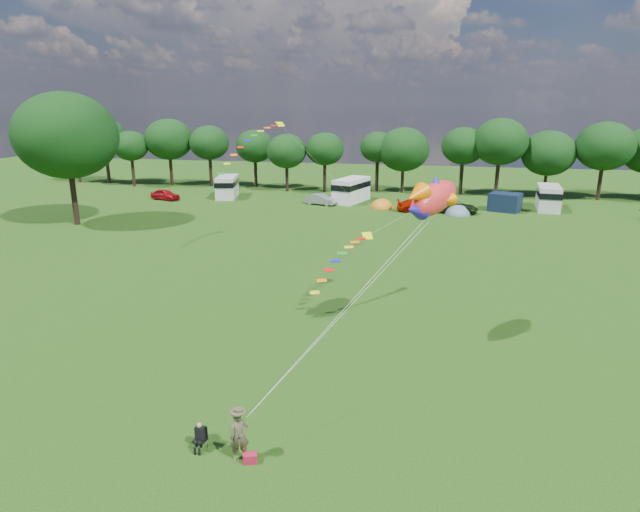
% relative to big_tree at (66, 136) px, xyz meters
% --- Properties ---
extents(ground_plane, '(180.00, 180.00, 0.00)m').
position_rel_big_tree_xyz_m(ground_plane, '(30.00, -28.00, -9.02)').
color(ground_plane, black).
rests_on(ground_plane, ground).
extents(tree_line, '(102.98, 10.98, 10.27)m').
position_rel_big_tree_xyz_m(tree_line, '(35.30, 26.99, -2.67)').
color(tree_line, black).
rests_on(tree_line, ground).
extents(big_tree, '(10.00, 10.00, 13.28)m').
position_rel_big_tree_xyz_m(big_tree, '(0.00, 0.00, 0.00)').
color(big_tree, black).
rests_on(big_tree, ground).
extents(car_a, '(4.43, 2.72, 1.38)m').
position_rel_big_tree_xyz_m(car_a, '(2.01, 15.25, -8.33)').
color(car_a, '#A10C13').
rests_on(car_a, ground).
extents(car_b, '(4.03, 2.36, 1.34)m').
position_rel_big_tree_xyz_m(car_b, '(22.44, 16.08, -8.35)').
color(car_b, gray).
rests_on(car_b, ground).
extents(car_c, '(4.78, 2.57, 1.36)m').
position_rel_big_tree_xyz_m(car_c, '(34.28, 14.13, -8.34)').
color(car_c, '#B41400').
rests_on(car_c, ground).
extents(car_d, '(5.47, 3.24, 1.40)m').
position_rel_big_tree_xyz_m(car_d, '(38.58, 14.18, -8.32)').
color(car_d, black).
rests_on(car_d, ground).
extents(campervan_b, '(3.65, 6.10, 2.79)m').
position_rel_big_tree_xyz_m(campervan_b, '(9.14, 18.84, -7.52)').
color(campervan_b, silver).
rests_on(campervan_b, ground).
extents(campervan_c, '(4.32, 6.62, 3.00)m').
position_rel_big_tree_xyz_m(campervan_c, '(25.84, 18.85, -7.40)').
color(campervan_c, white).
rests_on(campervan_c, ground).
extents(campervan_d, '(3.02, 5.95, 2.81)m').
position_rel_big_tree_xyz_m(campervan_d, '(49.30, 18.59, -7.51)').
color(campervan_d, silver).
rests_on(campervan_d, ground).
extents(tent_orange, '(2.75, 3.01, 2.15)m').
position_rel_big_tree_xyz_m(tent_orange, '(30.06, 15.66, -9.00)').
color(tent_orange, orange).
rests_on(tent_orange, ground).
extents(tent_greyblue, '(2.93, 3.21, 2.18)m').
position_rel_big_tree_xyz_m(tent_greyblue, '(38.86, 13.26, -9.00)').
color(tent_greyblue, slate).
rests_on(tent_greyblue, ground).
extents(awning_navy, '(4.11, 3.75, 2.09)m').
position_rel_big_tree_xyz_m(awning_navy, '(44.23, 16.62, -7.97)').
color(awning_navy, '#101E34').
rests_on(awning_navy, ground).
extents(kite_flyer, '(0.82, 0.74, 1.89)m').
position_rel_big_tree_xyz_m(kite_flyer, '(29.76, -32.54, -8.07)').
color(kite_flyer, '#4E4731').
rests_on(kite_flyer, ground).
extents(camp_chair, '(0.50, 0.50, 1.12)m').
position_rel_big_tree_xyz_m(camp_chair, '(28.16, -32.28, -8.35)').
color(camp_chair, '#99999E').
rests_on(camp_chair, ground).
extents(kite_bag, '(0.56, 0.45, 0.34)m').
position_rel_big_tree_xyz_m(kite_bag, '(30.16, -32.63, -8.85)').
color(kite_bag, '#A71632').
rests_on(kite_bag, ground).
extents(fish_kite, '(3.19, 4.22, 2.29)m').
position_rel_big_tree_xyz_m(fish_kite, '(35.83, -21.54, -1.34)').
color(fish_kite, red).
rests_on(fish_kite, ground).
extents(streamer_kite_b, '(4.28, 4.68, 3.80)m').
position_rel_big_tree_xyz_m(streamer_kite_b, '(22.14, -7.15, 0.41)').
color(streamer_kite_b, '#F8FF00').
rests_on(streamer_kite_b, ground).
extents(streamer_kite_c, '(3.23, 4.90, 2.82)m').
position_rel_big_tree_xyz_m(streamer_kite_c, '(30.92, -16.26, -5.85)').
color(streamer_kite_c, '#FDFF03').
rests_on(streamer_kite_c, ground).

